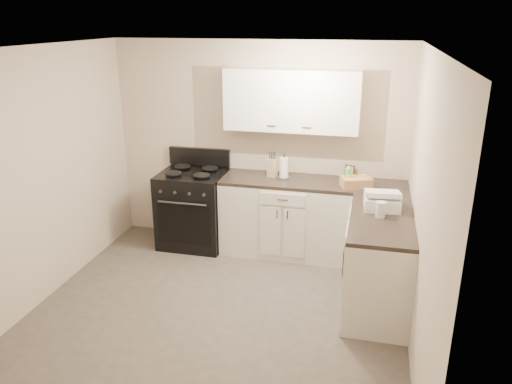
% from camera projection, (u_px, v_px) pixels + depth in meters
% --- Properties ---
extents(floor, '(3.60, 3.60, 0.00)m').
position_uv_depth(floor, '(216.00, 314.00, 4.88)').
color(floor, '#473F38').
rests_on(floor, ground).
extents(ceiling, '(3.60, 3.60, 0.00)m').
position_uv_depth(ceiling, '(208.00, 49.00, 4.04)').
color(ceiling, white).
rests_on(ceiling, wall_back).
extents(wall_back, '(3.60, 0.00, 3.60)m').
position_uv_depth(wall_back, '(258.00, 146.00, 6.11)').
color(wall_back, beige).
rests_on(wall_back, ground).
extents(wall_right, '(0.00, 3.60, 3.60)m').
position_uv_depth(wall_right, '(423.00, 211.00, 4.07)').
color(wall_right, beige).
rests_on(wall_right, ground).
extents(wall_left, '(0.00, 3.60, 3.60)m').
position_uv_depth(wall_left, '(37.00, 179.00, 4.85)').
color(wall_left, beige).
rests_on(wall_left, ground).
extents(wall_front, '(3.60, 0.00, 3.60)m').
position_uv_depth(wall_front, '(113.00, 298.00, 2.81)').
color(wall_front, beige).
rests_on(wall_front, ground).
extents(base_cabinets_back, '(1.55, 0.60, 0.90)m').
position_uv_depth(base_cabinets_back, '(287.00, 218.00, 6.01)').
color(base_cabinets_back, silver).
rests_on(base_cabinets_back, floor).
extents(base_cabinets_right, '(0.60, 1.90, 0.90)m').
position_uv_depth(base_cabinets_right, '(378.00, 250.00, 5.18)').
color(base_cabinets_right, silver).
rests_on(base_cabinets_right, floor).
extents(countertop_back, '(1.55, 0.60, 0.04)m').
position_uv_depth(countertop_back, '(288.00, 181.00, 5.85)').
color(countertop_back, black).
rests_on(countertop_back, base_cabinets_back).
extents(countertop_right, '(0.60, 1.90, 0.04)m').
position_uv_depth(countertop_right, '(382.00, 208.00, 5.02)').
color(countertop_right, black).
rests_on(countertop_right, base_cabinets_right).
extents(upper_cabinets, '(1.55, 0.30, 0.70)m').
position_uv_depth(upper_cabinets, '(292.00, 100.00, 5.68)').
color(upper_cabinets, white).
rests_on(upper_cabinets, wall_back).
extents(stove, '(0.79, 0.68, 0.96)m').
position_uv_depth(stove, '(194.00, 210.00, 6.24)').
color(stove, black).
rests_on(stove, floor).
extents(knife_block, '(0.12, 0.11, 0.22)m').
position_uv_depth(knife_block, '(272.00, 168.00, 5.91)').
color(knife_block, tan).
rests_on(knife_block, countertop_back).
extents(paper_towel, '(0.13, 0.13, 0.24)m').
position_uv_depth(paper_towel, '(284.00, 168.00, 5.86)').
color(paper_towel, white).
rests_on(paper_towel, countertop_back).
extents(soap_bottle, '(0.07, 0.07, 0.21)m').
position_uv_depth(soap_bottle, '(348.00, 177.00, 5.58)').
color(soap_bottle, '#44B262').
rests_on(soap_bottle, countertop_back).
extents(picture_frame, '(0.12, 0.08, 0.15)m').
position_uv_depth(picture_frame, '(350.00, 171.00, 5.91)').
color(picture_frame, black).
rests_on(picture_frame, countertop_back).
extents(wicker_basket, '(0.38, 0.31, 0.11)m').
position_uv_depth(wicker_basket, '(356.00, 182.00, 5.58)').
color(wicker_basket, tan).
rests_on(wicker_basket, countertop_right).
extents(countertop_grill, '(0.37, 0.35, 0.12)m').
position_uv_depth(countertop_grill, '(382.00, 203.00, 4.94)').
color(countertop_grill, white).
rests_on(countertop_grill, countertop_right).
extents(glass_jar, '(0.10, 0.10, 0.15)m').
position_uv_depth(glass_jar, '(381.00, 210.00, 4.72)').
color(glass_jar, silver).
rests_on(glass_jar, countertop_right).
extents(oven_mitt_near, '(0.02, 0.14, 0.25)m').
position_uv_depth(oven_mitt_near, '(344.00, 260.00, 4.82)').
color(oven_mitt_near, black).
rests_on(oven_mitt_near, base_cabinets_right).
extents(oven_mitt_far, '(0.02, 0.13, 0.23)m').
position_uv_depth(oven_mitt_far, '(344.00, 264.00, 4.86)').
color(oven_mitt_far, black).
rests_on(oven_mitt_far, base_cabinets_right).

